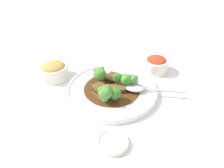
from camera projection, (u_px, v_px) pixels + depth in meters
ground_plane at (112, 92)px, 0.75m from camera, size 4.00×4.00×0.00m
main_plate at (112, 90)px, 0.74m from camera, size 0.31×0.31×0.02m
beef_strip_0 at (115, 89)px, 0.72m from camera, size 0.07×0.07×0.01m
beef_strip_1 at (112, 77)px, 0.78m from camera, size 0.05×0.06×0.01m
beef_strip_2 at (102, 89)px, 0.72m from camera, size 0.07×0.05×0.01m
broccoli_floret_0 at (133, 80)px, 0.73m from camera, size 0.03×0.03×0.04m
broccoli_floret_1 at (100, 74)px, 0.75m from camera, size 0.05×0.05×0.05m
broccoli_floret_2 at (117, 78)px, 0.74m from camera, size 0.03×0.03×0.04m
broccoli_floret_3 at (126, 80)px, 0.73m from camera, size 0.04×0.04×0.04m
broccoli_floret_4 at (105, 92)px, 0.66m from camera, size 0.04×0.04×0.05m
broccoli_floret_5 at (115, 93)px, 0.67m from camera, size 0.04×0.04×0.04m
serving_spoon at (139, 88)px, 0.72m from camera, size 0.18×0.14×0.01m
side_bowl_kimchi at (156, 64)px, 0.84m from camera, size 0.09×0.09×0.06m
side_bowl_appetizer at (54, 70)px, 0.80m from camera, size 0.11×0.11×0.06m
sauce_dish at (113, 142)px, 0.57m from camera, size 0.08×0.08×0.01m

